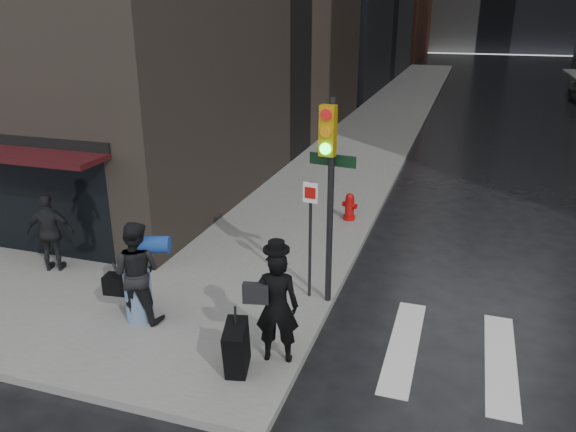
# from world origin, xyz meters

# --- Properties ---
(ground) EXTENTS (140.00, 140.00, 0.00)m
(ground) POSITION_xyz_m (0.00, 0.00, 0.00)
(ground) COLOR black
(ground) RESTS_ON ground
(sidewalk_left) EXTENTS (4.00, 50.00, 0.15)m
(sidewalk_left) POSITION_xyz_m (0.00, 27.00, 0.07)
(sidewalk_left) COLOR slate
(sidewalk_left) RESTS_ON ground
(man_overcoat) EXTENTS (1.10, 1.26, 2.12)m
(man_overcoat) POSITION_xyz_m (1.50, -0.38, 1.04)
(man_overcoat) COLOR black
(man_overcoat) RESTS_ON ground
(man_jeans) EXTENTS (1.39, 0.83, 1.91)m
(man_jeans) POSITION_xyz_m (-1.20, 0.14, 1.11)
(man_jeans) COLOR black
(man_jeans) RESTS_ON ground
(man_greycoat) EXTENTS (1.10, 0.72, 1.73)m
(man_greycoat) POSITION_xyz_m (-4.11, 1.40, 1.02)
(man_greycoat) COLOR black
(man_greycoat) RESTS_ON ground
(traffic_light) EXTENTS (0.98, 0.50, 3.93)m
(traffic_light) POSITION_xyz_m (1.85, 1.82, 2.69)
(traffic_light) COLOR black
(traffic_light) RESTS_ON ground
(fire_hydrant) EXTENTS (0.43, 0.33, 0.74)m
(fire_hydrant) POSITION_xyz_m (1.35, 6.43, 0.48)
(fire_hydrant) COLOR #A70B0A
(fire_hydrant) RESTS_ON ground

